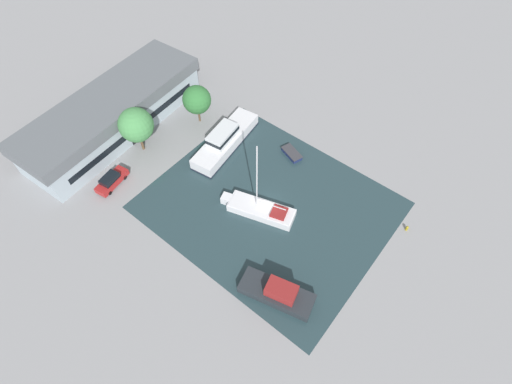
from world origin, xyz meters
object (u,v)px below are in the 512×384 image
small_dinghy (292,153)px  cabin_boat (278,293)px  sailboat_moored (260,209)px  quay_tree_near_building (136,125)px  parked_car (111,180)px  warehouse_building (113,113)px  quay_tree_by_water (197,100)px  motor_cruiser (225,140)px

small_dinghy → cabin_boat: cabin_boat is taller
sailboat_moored → cabin_boat: size_ratio=1.37×
quay_tree_near_building → parked_car: size_ratio=1.41×
quay_tree_near_building → parked_car: (-6.91, -1.76, -3.76)m
warehouse_building → cabin_boat: (-5.98, -34.28, -2.02)m
small_dinghy → quay_tree_near_building: bearing=-35.5°
quay_tree_near_building → small_dinghy: size_ratio=1.98×
quay_tree_by_water → sailboat_moored: bearing=-112.8°
quay_tree_by_water → parked_car: (-16.15, 0.47, -3.17)m
sailboat_moored → cabin_boat: sailboat_moored is taller
quay_tree_near_building → motor_cruiser: (7.74, -8.73, -3.40)m
small_dinghy → sailboat_moored: bearing=32.9°
sailboat_moored → warehouse_building: bearing=76.1°
quay_tree_near_building → small_dinghy: 21.54m
warehouse_building → small_dinghy: bearing=-67.1°
warehouse_building → cabin_boat: size_ratio=3.34×
sailboat_moored → quay_tree_by_water: bearing=50.0°
quay_tree_near_building → quay_tree_by_water: 9.53m
cabin_boat → warehouse_building: bearing=66.0°
quay_tree_near_building → cabin_boat: 28.92m
sailboat_moored → small_dinghy: 10.73m
warehouse_building → sailboat_moored: size_ratio=2.44×
quay_tree_near_building → motor_cruiser: quay_tree_near_building is taller
sailboat_moored → small_dinghy: bearing=-3.1°
quay_tree_by_water → small_dinghy: (3.04, -14.93, -3.70)m
warehouse_building → motor_cruiser: size_ratio=2.23×
quay_tree_by_water → sailboat_moored: sailboat_moored is taller
parked_car → warehouse_building: bearing=127.6°
parked_car → sailboat_moored: 20.03m
parked_car → motor_cruiser: size_ratio=0.38×
warehouse_building → small_dinghy: (11.87, -23.31, -2.58)m
sailboat_moored → cabin_boat: 11.21m
warehouse_building → quay_tree_near_building: 6.39m
sailboat_moored → motor_cruiser: (5.86, 11.03, 0.54)m
sailboat_moored → motor_cruiser: 12.50m
sailboat_moored → small_dinghy: sailboat_moored is taller
quay_tree_by_water → small_dinghy: size_ratio=1.73×
quay_tree_by_water → parked_car: size_ratio=1.23×
motor_cruiser → small_dinghy: size_ratio=3.65×
quay_tree_by_water → small_dinghy: 15.68m
warehouse_building → sailboat_moored: 26.05m
warehouse_building → small_dinghy: size_ratio=8.15×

